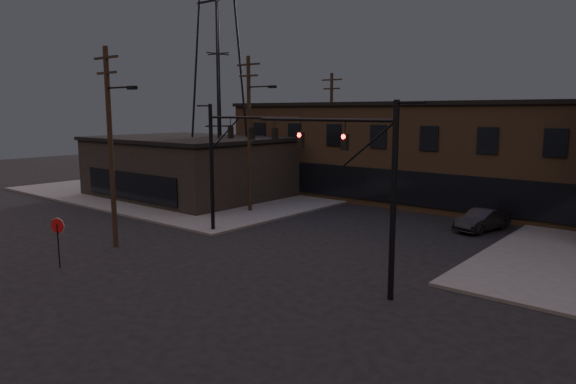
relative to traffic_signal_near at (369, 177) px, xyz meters
The scene contains 12 objects.
ground 8.56m from the traffic_signal_near, 139.97° to the right, with size 140.00×140.00×0.00m, color black.
sidewalk_nw 32.84m from the traffic_signal_near, 147.39° to the left, with size 30.00×30.00×0.15m, color #474744.
building_row 24.12m from the traffic_signal_near, 102.84° to the left, with size 40.00×12.00×8.00m, color brown.
building_left 27.95m from the traffic_signal_near, 155.60° to the left, with size 16.00×12.00×5.00m, color black.
traffic_signal_near is the anchor object (origin of this frame).
traffic_signal_far 12.57m from the traffic_signal_near, 163.83° to the left, with size 7.12×0.24×8.00m.
stop_sign 15.17m from the traffic_signal_near, 154.10° to the right, with size 0.72×0.33×2.48m.
utility_pole_near 15.03m from the traffic_signal_near, behind, with size 3.70×0.28×11.00m.
utility_pole_mid 18.47m from the traffic_signal_near, 148.97° to the left, with size 3.70×0.28×11.50m.
utility_pole_far 27.33m from the traffic_signal_near, 128.10° to the left, with size 2.20×0.28×11.00m.
transmission_tower 28.02m from the traffic_signal_near, 149.97° to the left, with size 7.00×7.00×25.00m, color black, non-canonical shape.
car_crossing 15.16m from the traffic_signal_near, 90.90° to the left, with size 1.50×4.29×1.41m, color black.
Camera 1 is at (15.99, -13.49, 7.57)m, focal length 32.00 mm.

